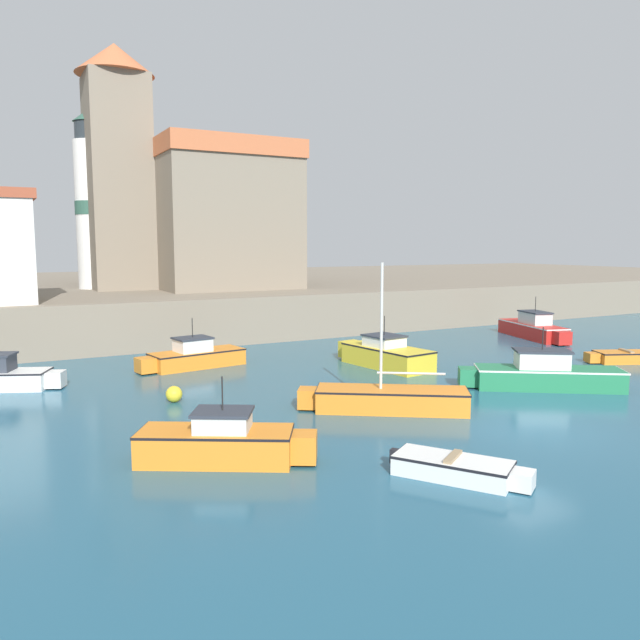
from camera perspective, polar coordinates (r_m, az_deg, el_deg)
name	(u,v)px	position (r m, az deg, el deg)	size (l,w,h in m)	color
ground_plane	(528,429)	(20.69, 18.49, -9.43)	(200.00, 200.00, 0.00)	#235670
quay_seawall	(179,295)	(54.97, -12.77, 2.24)	(120.00, 40.00, 2.70)	gray
motorboat_yellow_0	(384,354)	(29.43, 5.91, -3.10)	(2.48, 5.55, 2.39)	yellow
motorboat_orange_1	(222,442)	(16.88, -8.97, -10.94)	(4.62, 3.35, 2.30)	orange
motorboat_green_2	(544,374)	(26.36, 19.78, -4.69)	(5.90, 4.55, 2.47)	#237A4C
motorboat_red_3	(534,328)	(40.19, 18.95, -0.72)	(2.99, 6.32, 2.56)	red
motorboat_orange_4	(194,356)	(29.64, -11.47, -3.26)	(5.18, 2.29, 2.32)	orange
sailboat_orange_6	(387,398)	(21.71, 6.18, -7.14)	(5.47, 4.20, 5.10)	orange
dinghy_white_7	(457,468)	(16.03, 12.40, -13.04)	(2.58, 3.28, 0.58)	white
dinghy_orange_8	(624,356)	(33.65, 26.02, -3.01)	(3.50, 2.31, 0.62)	orange
mooring_buoy	(174,394)	(23.39, -13.20, -6.61)	(0.59, 0.59, 0.59)	yellow
church	(191,211)	(47.58, -11.71, 9.75)	(13.54, 17.41, 15.90)	gray
lighthouse	(92,203)	(45.35, -20.15, 9.98)	(2.18, 2.18, 11.86)	silver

